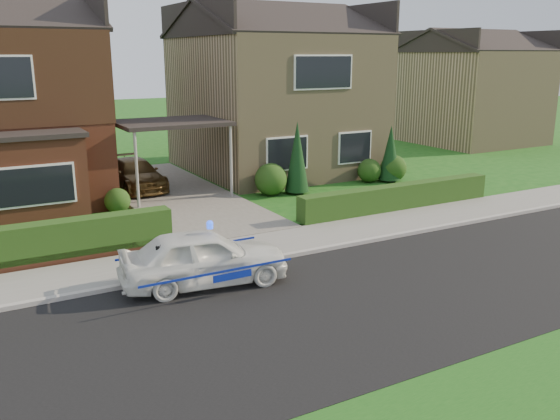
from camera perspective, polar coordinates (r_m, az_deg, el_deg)
ground at (r=12.72m, az=6.57°, el=-8.82°), size 120.00×120.00×0.00m
road at (r=12.72m, az=6.57°, el=-8.82°), size 60.00×6.00×0.02m
kerb at (r=15.10m, az=-0.17°, el=-4.60°), size 60.00×0.16×0.12m
sidewalk at (r=15.98m, az=-2.00°, el=-3.54°), size 60.00×2.00×0.10m
driveway at (r=22.12m, az=-10.19°, el=1.46°), size 3.80×12.00×0.12m
house_right at (r=26.66m, az=-0.66°, el=11.76°), size 7.50×8.06×7.25m
carport_link at (r=21.64m, az=-10.46°, el=8.14°), size 3.80×3.00×2.77m
dwarf_wall at (r=15.55m, az=-23.62°, el=-4.85°), size 7.70×0.25×0.36m
hedge_left at (r=15.75m, az=-23.61°, el=-5.30°), size 7.50×0.55×0.90m
hedge_right at (r=20.12m, az=11.19°, el=-0.10°), size 7.50×0.55×0.80m
shrub_left_mid at (r=19.44m, az=-19.78°, el=0.79°), size 1.32×1.32×1.32m
shrub_left_near at (r=20.08m, az=-15.38°, el=0.86°), size 0.84×0.84×0.84m
shrub_right_near at (r=21.81m, az=-0.89°, el=2.96°), size 1.20×1.20×1.20m
shrub_right_mid at (r=24.38m, az=8.59°, el=3.77°), size 0.96×0.96×0.96m
shrub_right_far at (r=24.76m, az=10.86°, el=3.98°), size 1.08×1.08×1.08m
conifer_a at (r=21.99m, az=1.66°, el=4.91°), size 0.90×0.90×2.60m
conifer_b at (r=24.54m, az=10.56°, el=5.23°), size 0.90×0.90×2.20m
neighbour_right at (r=37.08m, az=17.77°, el=10.29°), size 6.50×7.00×5.20m
police_car at (r=13.44m, az=-7.34°, el=-4.60°), size 3.46×3.92×1.44m
driveway_car at (r=23.06m, az=-13.79°, el=3.37°), size 1.74×3.89×1.11m
potted_plant_b at (r=16.68m, az=-13.06°, el=-2.11°), size 0.47×0.44×0.66m
potted_plant_c at (r=19.25m, az=-18.94°, el=-0.18°), size 0.48×0.48×0.73m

